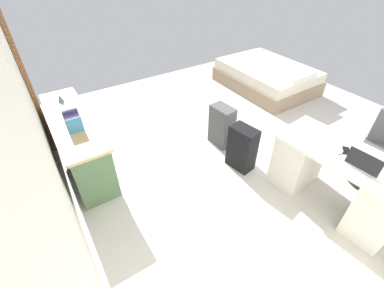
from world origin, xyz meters
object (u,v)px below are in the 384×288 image
at_px(credenza, 78,142).
at_px(computer_mouse, 340,151).
at_px(laptop, 364,164).
at_px(figurine_small, 60,98).
at_px(suitcase_black, 242,148).
at_px(desk, 336,178).
at_px(office_chair, 382,155).
at_px(bed, 267,77).
at_px(suitcase_spare_grey, 222,126).
at_px(cell_phone_by_mouse, 346,150).

distance_m(credenza, computer_mouse, 3.20).
xyz_separation_m(laptop, figurine_small, (3.03, 2.22, 0.00)).
bearing_deg(suitcase_black, computer_mouse, -166.66).
xyz_separation_m(desk, figurine_small, (2.84, 2.29, 0.41)).
xyz_separation_m(office_chair, computer_mouse, (0.14, 0.87, 0.35)).
relative_size(office_chair, suitcase_black, 1.48).
height_order(desk, bed, desk).
bearing_deg(laptop, credenza, 41.26).
bearing_deg(credenza, office_chair, -127.79).
distance_m(office_chair, computer_mouse, 0.95).
distance_m(office_chair, credenza, 3.92).
relative_size(credenza, suitcase_black, 2.83).
bearing_deg(suitcase_spare_grey, laptop, -176.65).
bearing_deg(figurine_small, laptop, -143.85).
relative_size(bed, figurine_small, 17.32).
distance_m(office_chair, figurine_small, 4.27).
height_order(credenza, cell_phone_by_mouse, cell_phone_by_mouse).
distance_m(credenza, laptop, 3.38).
height_order(bed, computer_mouse, computer_mouse).
relative_size(suitcase_spare_grey, figurine_small, 5.79).
relative_size(office_chair, laptop, 2.87).
bearing_deg(laptop, bed, -31.08).
xyz_separation_m(office_chair, suitcase_black, (1.14, 1.28, -0.10)).
height_order(office_chair, laptop, laptop).
relative_size(suitcase_black, figurine_small, 5.78).
bearing_deg(office_chair, laptop, 97.73).
xyz_separation_m(laptop, cell_phone_by_mouse, (0.24, -0.10, -0.04)).
relative_size(credenza, suitcase_spare_grey, 2.83).
relative_size(desk, bed, 0.78).
xyz_separation_m(suitcase_spare_grey, cell_phone_by_mouse, (-1.58, -0.40, 0.44)).
bearing_deg(cell_phone_by_mouse, suitcase_spare_grey, -19.66).
xyz_separation_m(office_chair, credenza, (2.40, 3.10, -0.04)).
distance_m(suitcase_spare_grey, computer_mouse, 1.66).
bearing_deg(credenza, cell_phone_by_mouse, -134.56).
xyz_separation_m(credenza, suitcase_spare_grey, (-0.70, -1.92, -0.06)).
distance_m(office_chair, bed, 2.86).
bearing_deg(suitcase_black, office_chair, -140.84).
xyz_separation_m(office_chair, figurine_small, (2.91, 3.10, 0.39)).
relative_size(credenza, laptop, 5.49).
bearing_deg(cell_phone_by_mouse, suitcase_black, -7.68).
distance_m(office_chair, cell_phone_by_mouse, 0.86).
distance_m(credenza, suitcase_spare_grey, 2.04).
distance_m(desk, suitcase_spare_grey, 1.67).
height_order(suitcase_black, computer_mouse, computer_mouse).
bearing_deg(office_chair, suitcase_black, 48.35).
height_order(laptop, cell_phone_by_mouse, laptop).
height_order(office_chair, suitcase_black, office_chair).
distance_m(desk, credenza, 3.26).
bearing_deg(suitcase_spare_grey, cell_phone_by_mouse, -171.72).
relative_size(laptop, computer_mouse, 3.28).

